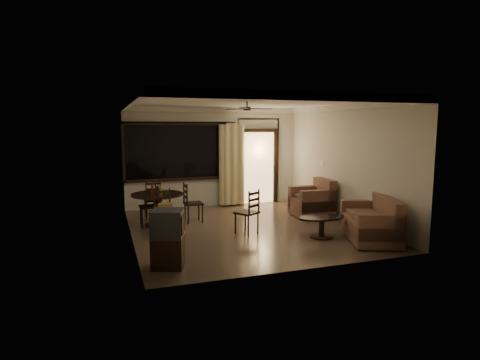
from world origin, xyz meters
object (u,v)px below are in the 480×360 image
object	(u,v)px
sofa	(373,223)
coffee_table	(322,223)
dining_chair_east	(193,210)
dining_chair_north	(153,207)
dining_table	(157,200)
dining_chair_west	(150,214)
tv_cabinet	(168,239)
armchair	(314,201)
dining_chair_south	(164,220)
side_chair	(247,220)

from	to	relation	value
sofa	coffee_table	world-z (taller)	sofa
dining_chair_east	coffee_table	world-z (taller)	dining_chair_east
dining_chair_east	dining_chair_north	distance (m)	1.15
dining_table	dining_chair_west	distance (m)	0.35
dining_chair_north	tv_cabinet	xyz separation A→B (m)	(-0.18, -3.67, 0.20)
dining_chair_west	coffee_table	distance (m)	3.87
dining_table	dining_chair_north	xyz separation A→B (m)	(-0.02, 0.79, -0.30)
dining_chair_west	armchair	xyz separation A→B (m)	(4.06, -0.31, 0.10)
dining_chair_east	coffee_table	distance (m)	3.09
dining_chair_south	sofa	xyz separation A→B (m)	(3.94, -1.73, 0.04)
dining_chair_east	side_chair	bearing A→B (deg)	-148.87
dining_chair_south	side_chair	distance (m)	1.76
dining_chair_south	sofa	world-z (taller)	dining_chair_south
dining_chair_south	side_chair	size ratio (longest dim) A/B	0.99
tv_cabinet	coffee_table	size ratio (longest dim) A/B	0.97
dining_chair_north	sofa	size ratio (longest dim) A/B	0.53
dining_table	side_chair	world-z (taller)	dining_table
dining_chair_south	side_chair	xyz separation A→B (m)	(1.69, -0.50, -0.02)
dining_chair_west	tv_cabinet	xyz separation A→B (m)	(-0.01, -2.86, 0.20)
armchair	dining_chair_west	bearing A→B (deg)	179.68
dining_table	coffee_table	size ratio (longest dim) A/B	1.20
side_chair	dining_chair_east	bearing A→B (deg)	-90.23
dining_chair_east	sofa	bearing A→B (deg)	-131.27
dining_chair_north	tv_cabinet	size ratio (longest dim) A/B	1.00
side_chair	dining_chair_west	bearing A→B (deg)	-67.87
dining_chair_east	dining_chair_south	distance (m)	1.20
dining_chair_west	side_chair	world-z (taller)	side_chair
dining_table	dining_chair_west	size ratio (longest dim) A/B	1.24
dining_chair_south	dining_chair_north	distance (m)	1.64
tv_cabinet	sofa	size ratio (longest dim) A/B	0.53
tv_cabinet	side_chair	distance (m)	2.45
dining_table	side_chair	xyz separation A→B (m)	(1.71, -1.36, -0.30)
dining_chair_east	armchair	world-z (taller)	dining_chair_east
tv_cabinet	coffee_table	distance (m)	3.36
tv_cabinet	armchair	bearing A→B (deg)	50.65
dining_table	side_chair	size ratio (longest dim) A/B	1.24
tv_cabinet	coffee_table	world-z (taller)	tv_cabinet
coffee_table	side_chair	distance (m)	1.56
dining_chair_west	armchair	size ratio (longest dim) A/B	0.97
dining_chair_north	sofa	distance (m)	5.22
tv_cabinet	side_chair	world-z (taller)	side_chair
dining_chair_east	dining_table	bearing A→B (deg)	89.92
armchair	dining_table	bearing A→B (deg)	179.15
dining_table	dining_chair_south	xyz separation A→B (m)	(0.02, -0.86, -0.28)
coffee_table	sofa	bearing A→B (deg)	-27.99
dining_chair_south	tv_cabinet	distance (m)	2.04
coffee_table	tv_cabinet	bearing A→B (deg)	-166.85
armchair	sofa	bearing A→B (deg)	-83.86
dining_chair_north	side_chair	world-z (taller)	side_chair
armchair	tv_cabinet	bearing A→B (deg)	-143.91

